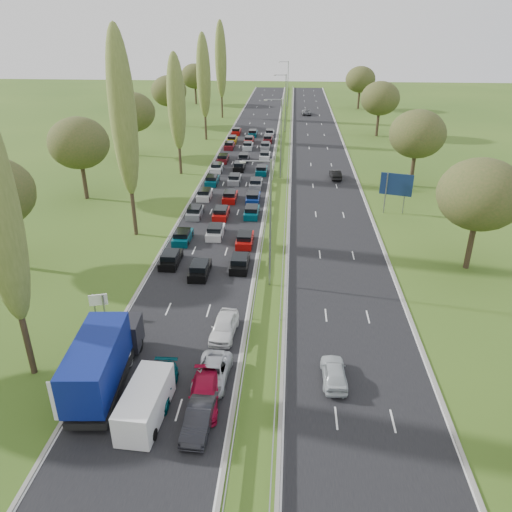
# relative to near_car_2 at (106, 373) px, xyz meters

# --- Properties ---
(ground) EXTENTS (260.00, 260.00, 0.00)m
(ground) POSITION_rel_near_car_2_xyz_m (10.49, 51.60, -0.72)
(ground) COLOR #35551A
(ground) RESTS_ON ground
(near_carriageway) EXTENTS (10.50, 215.00, 0.04)m
(near_carriageway) POSITION_rel_near_car_2_xyz_m (3.74, 54.10, -0.72)
(near_carriageway) COLOR black
(near_carriageway) RESTS_ON ground
(far_carriageway) EXTENTS (10.50, 215.00, 0.04)m
(far_carriageway) POSITION_rel_near_car_2_xyz_m (17.24, 54.10, -0.72)
(far_carriageway) COLOR black
(far_carriageway) RESTS_ON ground
(central_reservation) EXTENTS (2.36, 215.00, 0.32)m
(central_reservation) POSITION_rel_near_car_2_xyz_m (10.49, 54.10, -0.17)
(central_reservation) COLOR gray
(central_reservation) RESTS_ON ground
(lamp_columns) EXTENTS (0.18, 140.18, 12.00)m
(lamp_columns) POSITION_rel_near_car_2_xyz_m (10.49, 49.60, 5.28)
(lamp_columns) COLOR gray
(lamp_columns) RESTS_ON ground
(poplar_row) EXTENTS (2.80, 127.80, 22.44)m
(poplar_row) POSITION_rel_near_car_2_xyz_m (-5.51, 39.77, 11.66)
(poplar_row) COLOR #2D2116
(poplar_row) RESTS_ON ground
(woodland_left) EXTENTS (8.00, 166.00, 11.10)m
(woodland_left) POSITION_rel_near_car_2_xyz_m (-16.01, 34.23, 6.96)
(woodland_left) COLOR #2D2116
(woodland_left) RESTS_ON ground
(woodland_right) EXTENTS (8.00, 153.00, 11.10)m
(woodland_right) POSITION_rel_near_car_2_xyz_m (29.99, 38.27, 6.96)
(woodland_right) COLOR #2D2116
(woodland_right) RESTS_ON ground
(traffic_queue_fill) EXTENTS (9.12, 69.04, 0.80)m
(traffic_queue_fill) POSITION_rel_near_car_2_xyz_m (3.74, 49.13, -0.28)
(traffic_queue_fill) COLOR black
(traffic_queue_fill) RESTS_ON ground
(near_car_2) EXTENTS (2.45, 5.10, 1.40)m
(near_car_2) POSITION_rel_near_car_2_xyz_m (0.00, 0.00, 0.00)
(near_car_2) COLOR white
(near_car_2) RESTS_ON near_carriageway
(near_car_7) EXTENTS (1.93, 4.69, 1.36)m
(near_car_7) POSITION_rel_near_car_2_xyz_m (3.94, -1.04, -0.02)
(near_car_7) COLOR #054952
(near_car_7) RESTS_ON near_carriageway
(near_car_9) EXTENTS (1.76, 4.46, 1.45)m
(near_car_9) POSITION_rel_near_car_2_xyz_m (7.08, -3.77, 0.02)
(near_car_9) COLOR black
(near_car_9) RESTS_ON near_carriageway
(near_car_10) EXTENTS (2.45, 4.90, 1.33)m
(near_car_10) POSITION_rel_near_car_2_xyz_m (7.21, 0.55, -0.04)
(near_car_10) COLOR #AAADB3
(near_car_10) RESTS_ON near_carriageway
(near_car_11) EXTENTS (2.32, 4.89, 1.38)m
(near_car_11) POSITION_rel_near_car_2_xyz_m (7.04, -1.69, -0.01)
(near_car_11) COLOR #A1092B
(near_car_11) RESTS_ON near_carriageway
(near_car_12) EXTENTS (2.15, 4.67, 1.55)m
(near_car_12) POSITION_rel_near_car_2_xyz_m (7.31, 6.17, 0.07)
(near_car_12) COLOR white
(near_car_12) RESTS_ON near_carriageway
(far_car_0) EXTENTS (1.78, 4.16, 1.40)m
(far_car_0) POSITION_rel_near_car_2_xyz_m (15.55, 1.18, -0.00)
(far_car_0) COLOR #B7BEC1
(far_car_0) RESTS_ON far_carriageway
(far_car_1) EXTENTS (1.75, 4.33, 1.40)m
(far_car_1) POSITION_rel_near_car_2_xyz_m (19.06, 49.49, -0.00)
(far_car_1) COLOR black
(far_car_1) RESTS_ON far_carriageway
(far_car_2) EXTENTS (2.41, 4.97, 1.36)m
(far_car_2) POSITION_rel_near_car_2_xyz_m (15.64, 106.35, -0.02)
(far_car_2) COLOR slate
(far_car_2) RESTS_ON far_carriageway
(blue_lorry) EXTENTS (2.72, 9.80, 4.14)m
(blue_lorry) POSITION_rel_near_car_2_xyz_m (0.08, -0.36, 1.41)
(blue_lorry) COLOR black
(blue_lorry) RESTS_ON near_carriageway
(white_van_front) EXTENTS (2.19, 5.58, 2.24)m
(white_van_front) POSITION_rel_near_car_2_xyz_m (3.63, -2.91, 0.43)
(white_van_front) COLOR white
(white_van_front) RESTS_ON near_carriageway
(white_van_rear) EXTENTS (1.82, 4.63, 1.86)m
(white_van_rear) POSITION_rel_near_car_2_xyz_m (3.67, -2.20, 0.24)
(white_van_rear) COLOR silver
(white_van_rear) RESTS_ON near_carriageway
(info_sign) EXTENTS (1.47, 0.53, 2.10)m
(info_sign) POSITION_rel_near_car_2_xyz_m (-3.41, 8.08, 0.65)
(info_sign) COLOR gray
(info_sign) RESTS_ON ground
(direction_sign) EXTENTS (3.86, 1.25, 5.20)m
(direction_sign) POSITION_rel_near_car_2_xyz_m (25.39, 34.81, 2.85)
(direction_sign) COLOR gray
(direction_sign) RESTS_ON ground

